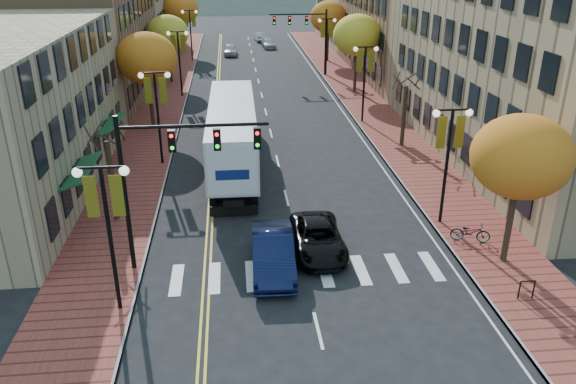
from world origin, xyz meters
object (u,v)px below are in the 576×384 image
object	(u,v)px
navy_sedan	(273,253)
black_suv	(318,238)
semi_truck	(233,127)
bicycle	(470,232)

from	to	relation	value
navy_sedan	black_suv	xyz separation A→B (m)	(2.18, 1.41, -0.16)
semi_truck	black_suv	world-z (taller)	semi_truck
semi_truck	black_suv	bearing A→B (deg)	-71.95
semi_truck	black_suv	xyz separation A→B (m)	(3.73, -11.92, -1.79)
semi_truck	navy_sedan	bearing A→B (deg)	-82.71
semi_truck	navy_sedan	distance (m)	13.51
semi_truck	navy_sedan	size ratio (longest dim) A/B	3.33
navy_sedan	black_suv	world-z (taller)	navy_sedan
navy_sedan	bicycle	distance (m)	9.58
navy_sedan	bicycle	xyz separation A→B (m)	(9.49, 1.35, -0.21)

